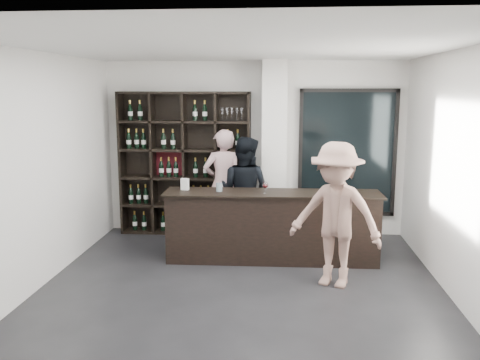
# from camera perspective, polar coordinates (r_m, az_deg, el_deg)

# --- Properties ---
(floor) EXTENTS (5.00, 5.50, 0.01)m
(floor) POSITION_cam_1_polar(r_m,az_deg,el_deg) (6.29, 0.00, -12.72)
(floor) COLOR black
(floor) RESTS_ON ground
(wine_shelf) EXTENTS (2.20, 0.35, 2.40)m
(wine_shelf) POSITION_cam_1_polar(r_m,az_deg,el_deg) (8.59, -6.19, 1.82)
(wine_shelf) COLOR black
(wine_shelf) RESTS_ON floor
(structural_column) EXTENTS (0.40, 0.40, 2.90)m
(structural_column) POSITION_cam_1_polar(r_m,az_deg,el_deg) (8.30, 3.88, 3.31)
(structural_column) COLOR silver
(structural_column) RESTS_ON floor
(glass_panel) EXTENTS (1.60, 0.08, 2.10)m
(glass_panel) POSITION_cam_1_polar(r_m,az_deg,el_deg) (8.59, 11.94, 3.01)
(glass_panel) COLOR black
(glass_panel) RESTS_ON floor
(tasting_counter) EXTENTS (3.06, 0.64, 1.01)m
(tasting_counter) POSITION_cam_1_polar(r_m,az_deg,el_deg) (7.30, 3.61, -5.23)
(tasting_counter) COLOR black
(tasting_counter) RESTS_ON floor
(taster_pink) EXTENTS (0.77, 0.66, 1.80)m
(taster_pink) POSITION_cam_1_polar(r_m,az_deg,el_deg) (8.37, -1.93, -0.43)
(taster_pink) COLOR #CBA0A0
(taster_pink) RESTS_ON floor
(taster_black) EXTENTS (1.02, 0.92, 1.72)m
(taster_black) POSITION_cam_1_polar(r_m,az_deg,el_deg) (7.94, 0.51, -1.30)
(taster_black) COLOR black
(taster_black) RESTS_ON floor
(customer) EXTENTS (1.34, 1.10, 1.81)m
(customer) POSITION_cam_1_polar(r_m,az_deg,el_deg) (6.39, 10.68, -3.90)
(customer) COLOR #9B7466
(customer) RESTS_ON floor
(wine_glass) EXTENTS (0.09, 0.09, 0.18)m
(wine_glass) POSITION_cam_1_polar(r_m,az_deg,el_deg) (7.07, 2.86, -0.80)
(wine_glass) COLOR white
(wine_glass) RESTS_ON tasting_counter
(spit_cup) EXTENTS (0.12, 0.12, 0.12)m
(spit_cup) POSITION_cam_1_polar(r_m,az_deg,el_deg) (7.22, -2.35, -0.81)
(spit_cup) COLOR silver
(spit_cup) RESTS_ON tasting_counter
(napkin_stack) EXTENTS (0.15, 0.15, 0.02)m
(napkin_stack) POSITION_cam_1_polar(r_m,az_deg,el_deg) (7.24, 10.26, -1.34)
(napkin_stack) COLOR white
(napkin_stack) RESTS_ON tasting_counter
(card_stand) EXTENTS (0.12, 0.08, 0.17)m
(card_stand) POSITION_cam_1_polar(r_m,az_deg,el_deg) (7.35, -6.21, -0.48)
(card_stand) COLOR white
(card_stand) RESTS_ON tasting_counter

